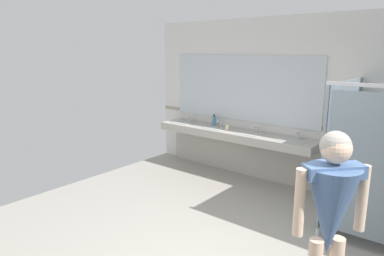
{
  "coord_description": "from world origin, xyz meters",
  "views": [
    {
      "loc": [
        1.68,
        -2.59,
        2.24
      ],
      "look_at": [
        -1.53,
        1.35,
        1.12
      ],
      "focal_mm": 32.42,
      "sensor_mm": 36.0,
      "label": 1
    }
  ],
  "objects": [
    {
      "name": "wall_back",
      "position": [
        0.0,
        2.94,
        1.41
      ],
      "size": [
        7.03,
        0.12,
        2.82
      ],
      "primitive_type": "cube",
      "color": "silver",
      "rests_on": "ground_plane"
    },
    {
      "name": "wall_back_tile_band",
      "position": [
        0.0,
        2.88,
        1.05
      ],
      "size": [
        7.03,
        0.01,
        0.06
      ],
      "primitive_type": "cube",
      "color": "#9E937F",
      "rests_on": "wall_back"
    },
    {
      "name": "vanity_counter",
      "position": [
        -1.59,
        2.68,
        0.62
      ],
      "size": [
        3.07,
        0.54,
        0.96
      ],
      "color": "#B2ADA3",
      "rests_on": "ground_plane"
    },
    {
      "name": "mirror_panel",
      "position": [
        -1.59,
        2.87,
        1.59
      ],
      "size": [
        2.97,
        0.02,
        1.18
      ],
      "primitive_type": "cube",
      "color": "silver",
      "rests_on": "wall_back"
    },
    {
      "name": "person_standing",
      "position": [
        0.96,
        -0.05,
        1.07
      ],
      "size": [
        0.57,
        0.57,
        1.68
      ],
      "color": "beige",
      "rests_on": "ground_plane"
    },
    {
      "name": "soap_dispenser",
      "position": [
        -2.12,
        2.76,
        0.94
      ],
      "size": [
        0.07,
        0.07,
        0.21
      ],
      "color": "teal",
      "rests_on": "vanity_counter"
    },
    {
      "name": "paper_cup",
      "position": [
        -1.69,
        2.57,
        0.9
      ],
      "size": [
        0.07,
        0.07,
        0.1
      ],
      "primitive_type": "cylinder",
      "color": "beige",
      "rests_on": "vanity_counter"
    }
  ]
}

